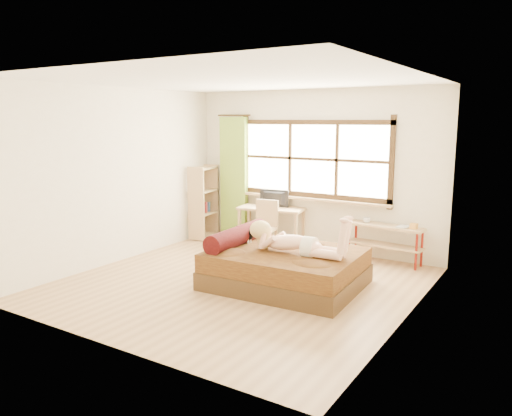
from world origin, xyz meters
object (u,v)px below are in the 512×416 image
Objects in this scene: bed at (283,266)px; desk at (272,213)px; chair at (265,224)px; kitten at (245,234)px; bookshelf at (204,202)px; pipe_shelf at (386,235)px; woman at (294,232)px.

desk is at bearing 121.68° from bed.
bed is 2.27× the size of chair.
kitten is at bearing -80.89° from chair.
kitten is 0.33× the size of chair.
bookshelf is at bearing 173.19° from desk.
chair is at bearing 105.34° from kitten.
desk is (-1.16, 1.68, 0.35)m from bed.
desk is at bearing -171.42° from pipe_shelf.
chair is (-0.40, 1.21, -0.11)m from kitten.
bed is at bearing -11.51° from kitten.
bookshelf reaches higher than bed.
kitten is 1.65m from desk.
kitten is (-0.67, 0.10, 0.34)m from bed.
bed is 1.68× the size of desk.
desk is at bearing 125.23° from woman.
woman reaches higher than pipe_shelf.
woman is 1.13× the size of desk.
woman reaches higher than chair.
pipe_shelf is 0.90× the size of bookshelf.
desk is 0.88× the size of bookshelf.
pipe_shelf is (0.63, 1.85, -0.33)m from woman.
pipe_shelf is (0.83, 1.80, 0.18)m from bed.
kitten is 2.46m from bookshelf.
bed is 6.92× the size of kitten.
woman reaches higher than kitten.
desk is at bearing -6.34° from bookshelf.
bookshelf is (-1.44, -0.06, 0.08)m from desk.
chair is 1.57m from bookshelf.
chair reaches higher than pipe_shelf.
woman is 1.88m from chair.
kitten is at bearing -46.89° from bookshelf.
desk is 1.99m from pipe_shelf.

